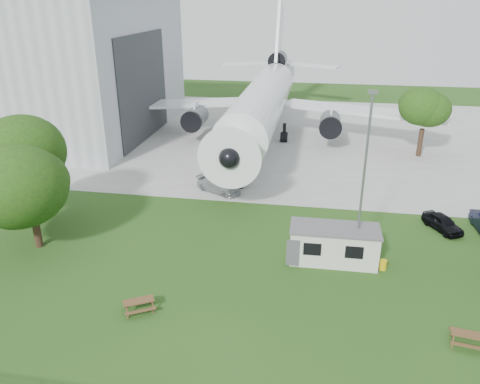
% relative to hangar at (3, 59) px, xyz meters
% --- Properties ---
extents(ground, '(160.00, 160.00, 0.00)m').
position_rel_hangar_xyz_m(ground, '(37.97, -36.00, -9.41)').
color(ground, '#345B1F').
extents(concrete_apron, '(120.00, 46.00, 0.03)m').
position_rel_hangar_xyz_m(concrete_apron, '(37.97, 2.00, -9.39)').
color(concrete_apron, '#B7B7B2').
rests_on(concrete_apron, ground).
extents(hangar, '(43.00, 31.00, 18.55)m').
position_rel_hangar_xyz_m(hangar, '(0.00, 0.00, 0.00)').
color(hangar, '#B2B7BC').
rests_on(hangar, ground).
extents(airliner, '(46.36, 47.73, 17.69)m').
position_rel_hangar_xyz_m(airliner, '(35.97, -0.14, -4.14)').
color(airliner, white).
rests_on(airliner, ground).
extents(site_cabin, '(6.77, 2.78, 2.62)m').
position_rel_hangar_xyz_m(site_cabin, '(44.64, -29.94, -8.09)').
color(site_cabin, silver).
rests_on(site_cabin, ground).
extents(picnic_west, '(2.30, 2.19, 0.76)m').
position_rel_hangar_xyz_m(picnic_west, '(33.15, -37.77, -9.41)').
color(picnic_west, brown).
rests_on(picnic_west, ground).
extents(picnic_east, '(2.02, 1.77, 0.76)m').
position_rel_hangar_xyz_m(picnic_east, '(51.66, -37.63, -9.41)').
color(picnic_east, brown).
rests_on(picnic_east, ground).
extents(lamp_mast, '(0.16, 0.16, 12.00)m').
position_rel_hangar_xyz_m(lamp_mast, '(46.17, -29.80, -3.41)').
color(lamp_mast, slate).
rests_on(lamp_mast, ground).
extents(tree_west_big, '(7.78, 7.78, 10.07)m').
position_rel_hangar_xyz_m(tree_west_big, '(19.72, -28.06, -3.24)').
color(tree_west_big, '#382619').
rests_on(tree_west_big, ground).
extents(tree_west_small, '(6.97, 6.97, 8.30)m').
position_rel_hangar_xyz_m(tree_west_small, '(22.85, -31.54, -4.60)').
color(tree_west_small, '#382619').
rests_on(tree_west_small, ground).
extents(tree_far_apron, '(5.87, 5.87, 8.58)m').
position_rel_hangar_xyz_m(tree_far_apron, '(54.85, -4.34, -3.78)').
color(tree_far_apron, '#382619').
rests_on(tree_far_apron, ground).
extents(car_ne_hatch, '(3.08, 3.99, 1.27)m').
position_rel_hangar_xyz_m(car_ne_hatch, '(53.34, -23.68, -8.77)').
color(car_ne_hatch, black).
rests_on(car_ne_hatch, ground).
extents(car_apron_van, '(4.92, 3.83, 1.33)m').
position_rel_hangar_xyz_m(car_apron_van, '(33.97, -18.89, -8.74)').
color(car_apron_van, '#ADAFB4').
rests_on(car_apron_van, ground).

